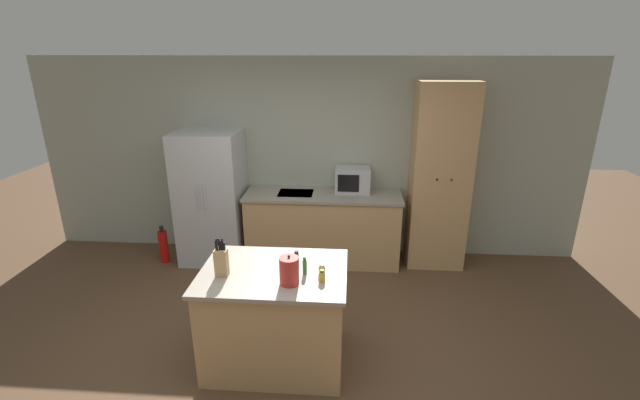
{
  "coord_description": "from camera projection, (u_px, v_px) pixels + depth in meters",
  "views": [
    {
      "loc": [
        0.57,
        -3.17,
        2.66
      ],
      "look_at": [
        0.23,
        1.4,
        1.05
      ],
      "focal_mm": 24.0,
      "sensor_mm": 36.0,
      "label": 1
    }
  ],
  "objects": [
    {
      "name": "kettle",
      "position": [
        289.0,
        271.0,
        3.37
      ],
      "size": [
        0.16,
        0.16,
        0.25
      ],
      "color": "#B72D28",
      "rests_on": "kitchen_island"
    },
    {
      "name": "wall_back",
      "position": [
        308.0,
        159.0,
        5.66
      ],
      "size": [
        7.2,
        0.06,
        2.6
      ],
      "color": "#9EA393",
      "rests_on": "ground_plane"
    },
    {
      "name": "spice_bottle_amber_oil",
      "position": [
        322.0,
        276.0,
        3.42
      ],
      "size": [
        0.05,
        0.05,
        0.1
      ],
      "color": "gold",
      "rests_on": "kitchen_island"
    },
    {
      "name": "spice_bottle_short_red",
      "position": [
        322.0,
        270.0,
        3.52
      ],
      "size": [
        0.06,
        0.06,
        0.1
      ],
      "color": "orange",
      "rests_on": "kitchen_island"
    },
    {
      "name": "spice_bottle_green_herb",
      "position": [
        305.0,
        266.0,
        3.53
      ],
      "size": [
        0.04,
        0.04,
        0.16
      ],
      "color": "#337033",
      "rests_on": "kitchen_island"
    },
    {
      "name": "back_counter",
      "position": [
        323.0,
        227.0,
        5.6
      ],
      "size": [
        2.0,
        0.66,
        0.93
      ],
      "color": "tan",
      "rests_on": "ground_plane"
    },
    {
      "name": "microwave",
      "position": [
        353.0,
        180.0,
        5.49
      ],
      "size": [
        0.44,
        0.34,
        0.31
      ],
      "color": "#B2B5B7",
      "rests_on": "back_counter"
    },
    {
      "name": "knife_block",
      "position": [
        221.0,
        262.0,
        3.49
      ],
      "size": [
        0.1,
        0.08,
        0.34
      ],
      "color": "tan",
      "rests_on": "kitchen_island"
    },
    {
      "name": "refrigerator",
      "position": [
        212.0,
        197.0,
        5.53
      ],
      "size": [
        0.81,
        0.73,
        1.71
      ],
      "color": "#B7BABC",
      "rests_on": "ground_plane"
    },
    {
      "name": "fire_extinguisher",
      "position": [
        164.0,
        246.0,
        5.62
      ],
      "size": [
        0.12,
        0.12,
        0.51
      ],
      "color": "red",
      "rests_on": "ground_plane"
    },
    {
      "name": "spice_bottle_tall_dark",
      "position": [
        297.0,
        260.0,
        3.64
      ],
      "size": [
        0.05,
        0.05,
        0.15
      ],
      "color": "beige",
      "rests_on": "kitchen_island"
    },
    {
      "name": "pantry_cabinet",
      "position": [
        440.0,
        177.0,
        5.32
      ],
      "size": [
        0.7,
        0.55,
        2.33
      ],
      "color": "tan",
      "rests_on": "ground_plane"
    },
    {
      "name": "kitchen_island",
      "position": [
        275.0,
        316.0,
        3.75
      ],
      "size": [
        1.24,
        0.9,
        0.9
      ],
      "color": "tan",
      "rests_on": "ground_plane"
    },
    {
      "name": "ground_plane",
      "position": [
        283.0,
        358.0,
        3.9
      ],
      "size": [
        14.0,
        14.0,
        0.0
      ],
      "primitive_type": "plane",
      "color": "brown"
    }
  ]
}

